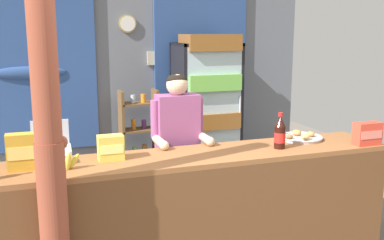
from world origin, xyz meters
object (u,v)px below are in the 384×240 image
drink_fridge (207,98)px  plastic_lawn_chair (51,154)px  stall_counter (199,200)px  bottle_shelf_rack (139,132)px  snack_box_instant_noodle (111,148)px  pastry_tray (301,137)px  timber_post (49,149)px  soda_bottle_cola (280,133)px  snack_box_choco_powder (21,152)px  banana_bunch (61,162)px  shopkeeper (178,137)px  snack_box_crackers (367,134)px

drink_fridge → plastic_lawn_chair: drink_fridge is taller
stall_counter → bottle_shelf_rack: 2.37m
bottle_shelf_rack → snack_box_instant_noodle: size_ratio=5.95×
snack_box_instant_noodle → pastry_tray: size_ratio=0.49×
plastic_lawn_chair → timber_post: bearing=-91.6°
plastic_lawn_chair → soda_bottle_cola: soda_bottle_cola is taller
snack_box_choco_powder → banana_bunch: 0.29m
stall_counter → drink_fridge: drink_fridge is taller
stall_counter → shopkeeper: (0.01, 0.59, 0.37)m
plastic_lawn_chair → snack_box_crackers: 3.35m
bottle_shelf_rack → pastry_tray: bottle_shelf_rack is taller
bottle_shelf_rack → stall_counter: bearing=-91.5°
stall_counter → banana_bunch: size_ratio=12.13×
stall_counter → timber_post: size_ratio=1.39×
drink_fridge → snack_box_choco_powder: size_ratio=7.02×
snack_box_crackers → snack_box_instant_noodle: bearing=172.7°
plastic_lawn_chair → snack_box_instant_noodle: snack_box_instant_noodle is taller
timber_post → banana_bunch: 0.38m
drink_fridge → snack_box_choco_powder: (-2.22, -2.10, 0.03)m
drink_fridge → banana_bunch: size_ratio=6.68×
drink_fridge → bottle_shelf_rack: size_ratio=1.61×
snack_box_crackers → snack_box_instant_noodle: 2.17m
pastry_tray → snack_box_choco_powder: bearing=-177.0°
bottle_shelf_rack → pastry_tray: (1.02, -2.10, 0.33)m
snack_box_choco_powder → pastry_tray: bearing=3.0°
plastic_lawn_chair → soda_bottle_cola: 2.71m
timber_post → soda_bottle_cola: (1.83, 0.34, -0.11)m
shopkeeper → soda_bottle_cola: bearing=-36.4°
plastic_lawn_chair → soda_bottle_cola: size_ratio=2.85×
shopkeeper → pastry_tray: bearing=-16.5°
plastic_lawn_chair → snack_box_choco_powder: snack_box_choco_powder is taller
bottle_shelf_rack → soda_bottle_cola: bearing=-73.8°
shopkeeper → snack_box_choco_powder: size_ratio=5.77×
soda_bottle_cola → stall_counter: bearing=-175.6°
timber_post → bottle_shelf_rack: 2.95m
soda_bottle_cola → banana_bunch: bearing=-179.5°
drink_fridge → snack_box_instant_noodle: size_ratio=9.57×
stall_counter → banana_bunch: (-1.02, 0.04, 0.40)m
drink_fridge → soda_bottle_cola: size_ratio=6.03×
snack_box_choco_powder → snack_box_crackers: size_ratio=1.10×
stall_counter → drink_fridge: (0.94, 2.25, 0.44)m
snack_box_instant_noodle → bottle_shelf_rack: bearing=72.1°
timber_post → pastry_tray: size_ratio=6.09×
stall_counter → soda_bottle_cola: size_ratio=10.96×
plastic_lawn_chair → snack_box_instant_noodle: (0.39, -1.86, 0.50)m
plastic_lawn_chair → drink_fridge: bearing=5.9°
stall_counter → shopkeeper: bearing=88.5°
snack_box_crackers → pastry_tray: 0.56m
plastic_lawn_chair → snack_box_instant_noodle: bearing=-78.3°
bottle_shelf_rack → shopkeeper: (-0.05, -1.79, 0.35)m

